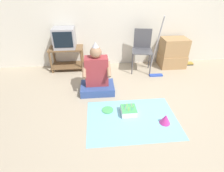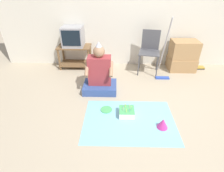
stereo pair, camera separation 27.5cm
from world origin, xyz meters
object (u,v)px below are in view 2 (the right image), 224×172
(folding_chair, at_px, (150,49))
(cardboard_box_stack, at_px, (183,56))
(book_pile, at_px, (200,68))
(birthday_cake, at_px, (127,112))
(paper_plate, at_px, (106,110))
(party_hat_blue, at_px, (163,123))
(tv, at_px, (73,36))
(dust_mop, at_px, (164,60))
(person_seated, at_px, (100,75))

(folding_chair, xyz_separation_m, cardboard_box_stack, (0.77, 0.12, -0.20))
(book_pile, bearing_deg, birthday_cake, -136.92)
(birthday_cake, relative_size, paper_plate, 1.27)
(book_pile, distance_m, party_hat_blue, 2.31)
(paper_plate, bearing_deg, party_hat_blue, -24.09)
(tv, distance_m, book_pile, 2.98)
(cardboard_box_stack, xyz_separation_m, birthday_cake, (-1.32, -1.65, -0.26))
(party_hat_blue, relative_size, paper_plate, 0.85)
(paper_plate, bearing_deg, cardboard_box_stack, 43.23)
(book_pile, xyz_separation_m, paper_plate, (-2.10, -1.56, -0.02))
(folding_chair, distance_m, dust_mop, 0.39)
(cardboard_box_stack, relative_size, person_seated, 0.72)
(person_seated, relative_size, birthday_cake, 3.98)
(book_pile, bearing_deg, dust_mop, -159.04)
(dust_mop, relative_size, book_pile, 6.56)
(folding_chair, bearing_deg, tv, 174.13)
(person_seated, bearing_deg, tv, 123.22)
(cardboard_box_stack, xyz_separation_m, party_hat_blue, (-0.82, -1.90, -0.24))
(dust_mop, distance_m, paper_plate, 1.67)
(folding_chair, xyz_separation_m, birthday_cake, (-0.54, -1.53, -0.47))
(folding_chair, bearing_deg, birthday_cake, -109.51)
(dust_mop, bearing_deg, book_pile, 20.96)
(book_pile, height_order, party_hat_blue, party_hat_blue)
(party_hat_blue, xyz_separation_m, paper_plate, (-0.81, 0.36, -0.07))
(party_hat_blue, height_order, paper_plate, party_hat_blue)
(tv, height_order, cardboard_box_stack, tv)
(cardboard_box_stack, bearing_deg, dust_mop, -145.23)
(person_seated, bearing_deg, birthday_cake, -56.89)
(person_seated, distance_m, paper_plate, 0.69)
(dust_mop, distance_m, birthday_cake, 1.55)
(paper_plate, bearing_deg, folding_chair, 58.79)
(book_pile, relative_size, person_seated, 0.20)
(person_seated, xyz_separation_m, birthday_cake, (0.46, -0.71, -0.25))
(book_pile, bearing_deg, party_hat_blue, -123.97)
(cardboard_box_stack, distance_m, dust_mop, 0.62)
(cardboard_box_stack, xyz_separation_m, book_pile, (0.47, 0.02, -0.30))
(book_pile, distance_m, birthday_cake, 2.44)
(tv, relative_size, party_hat_blue, 2.85)
(tv, height_order, folding_chair, tv)
(cardboard_box_stack, distance_m, birthday_cake, 2.12)
(tv, xyz_separation_m, person_seated, (0.65, -0.99, -0.41))
(book_pile, relative_size, party_hat_blue, 1.20)
(dust_mop, distance_m, party_hat_blue, 1.60)
(party_hat_blue, bearing_deg, book_pile, 56.03)
(book_pile, relative_size, paper_plate, 1.02)
(person_seated, height_order, birthday_cake, person_seated)
(folding_chair, height_order, dust_mop, dust_mop)
(cardboard_box_stack, bearing_deg, birthday_cake, -128.63)
(dust_mop, bearing_deg, person_seated, -155.34)
(cardboard_box_stack, bearing_deg, person_seated, -152.24)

